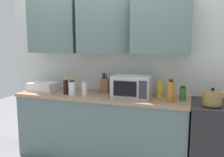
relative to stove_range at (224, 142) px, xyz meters
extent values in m
cube|color=silver|center=(-1.54, 0.35, 0.85)|extent=(3.18, 0.06, 2.60)
cube|color=slate|center=(-2.30, 0.16, 1.37)|extent=(0.73, 0.33, 0.75)
cube|color=slate|center=(-1.54, 0.12, 1.37)|extent=(0.80, 0.65, 0.75)
cube|color=slate|center=(-0.78, 0.16, 1.37)|extent=(0.73, 0.33, 0.75)
cube|color=slate|center=(-1.54, 0.02, -0.02)|extent=(2.28, 0.60, 0.86)
cube|color=#9E7A5B|center=(-1.54, 0.02, 0.43)|extent=(2.31, 0.63, 0.04)
cube|color=black|center=(0.00, 0.00, 0.00)|extent=(0.76, 0.64, 0.90)
cylinder|color=black|center=(-0.17, -0.14, 0.45)|extent=(0.18, 0.18, 0.01)
cylinder|color=black|center=(-0.17, 0.14, 0.45)|extent=(0.18, 0.18, 0.01)
cylinder|color=olive|center=(-0.17, -0.14, 0.54)|extent=(0.21, 0.21, 0.16)
sphere|color=black|center=(-0.17, -0.14, 0.64)|extent=(0.04, 0.04, 0.04)
cube|color=#B7B7BC|center=(-1.11, 0.02, 0.59)|extent=(0.48, 0.36, 0.28)
cube|color=black|center=(-1.16, -0.17, 0.59)|extent=(0.29, 0.01, 0.18)
cube|color=#2D2D33|center=(-0.94, -0.17, 0.59)|extent=(0.10, 0.01, 0.21)
cube|color=silver|center=(-2.44, 0.02, 0.51)|extent=(0.38, 0.30, 0.12)
cube|color=brown|center=(-1.54, 0.17, 0.55)|extent=(0.12, 0.13, 0.20)
cylinder|color=black|center=(-1.56, 0.16, 0.69)|extent=(0.02, 0.02, 0.08)
cylinder|color=black|center=(-1.54, 0.16, 0.69)|extent=(0.02, 0.02, 0.08)
cylinder|color=black|center=(-1.51, 0.16, 0.67)|extent=(0.02, 0.02, 0.05)
cylinder|color=black|center=(-2.01, -0.09, 0.55)|extent=(0.06, 0.06, 0.20)
cylinder|color=yellow|center=(-2.01, -0.09, 0.66)|extent=(0.04, 0.04, 0.02)
cylinder|color=#AD701E|center=(-0.62, -0.11, 0.57)|extent=(0.08, 0.08, 0.24)
cylinder|color=black|center=(-0.62, -0.11, 0.71)|extent=(0.05, 0.05, 0.03)
cylinder|color=#386B2D|center=(-0.49, 0.03, 0.52)|extent=(0.08, 0.08, 0.15)
cylinder|color=black|center=(-0.49, 0.03, 0.61)|extent=(0.06, 0.06, 0.02)
cylinder|color=silver|center=(-1.87, -0.17, 0.54)|extent=(0.08, 0.08, 0.19)
cylinder|color=black|center=(-1.87, -0.17, 0.65)|extent=(0.07, 0.07, 0.02)
cylinder|color=white|center=(-1.74, -0.07, 0.52)|extent=(0.07, 0.07, 0.15)
cylinder|color=silver|center=(-1.74, -0.07, 0.61)|extent=(0.05, 0.05, 0.03)
cylinder|color=gold|center=(-0.77, 0.11, 0.54)|extent=(0.08, 0.08, 0.19)
cylinder|color=yellow|center=(-0.77, 0.11, 0.65)|extent=(0.04, 0.04, 0.02)
camera|label=1|loc=(-0.42, -2.89, 1.14)|focal=37.96mm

